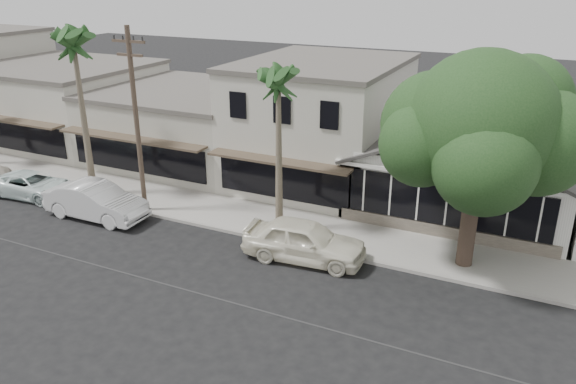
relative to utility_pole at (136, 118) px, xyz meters
The scene contains 13 objects.
ground 11.44m from the utility_pole, 30.02° to the right, with size 140.00×140.00×0.00m, color black.
sidewalk_north 5.06m from the utility_pole, 57.17° to the left, with size 90.00×3.50×0.15m, color #9E9991.
corner_shop 15.93m from the utility_pole, 27.45° to the left, with size 10.40×8.60×5.10m.
row_building_near 10.36m from the utility_pole, 54.14° to the left, with size 8.00×10.00×6.50m, color beige.
row_building_midnear 9.23m from the utility_pole, 109.87° to the left, with size 10.00×10.00×4.20m, color beige.
row_building_midfar 16.01m from the utility_pole, 148.42° to the left, with size 11.00×10.00×5.00m, color beige.
utility_pole is the anchor object (origin of this frame).
car_0 9.98m from the utility_pole, ahead, with size 2.06×5.12×1.74m, color white.
car_1 4.53m from the utility_pole, 137.53° to the right, with size 1.83×5.24×1.73m, color silver.
car_2 7.90m from the utility_pole, behind, with size 2.17×4.71×1.31m, color white.
shade_tree 15.26m from the utility_pole, ahead, with size 7.87×7.12×8.74m.
palm_east 7.35m from the utility_pole, ahead, with size 2.75×2.75×8.00m.
palm_mid 5.01m from the utility_pole, behind, with size 2.89×2.89×9.17m.
Camera 1 is at (8.44, -14.88, 11.28)m, focal length 35.00 mm.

